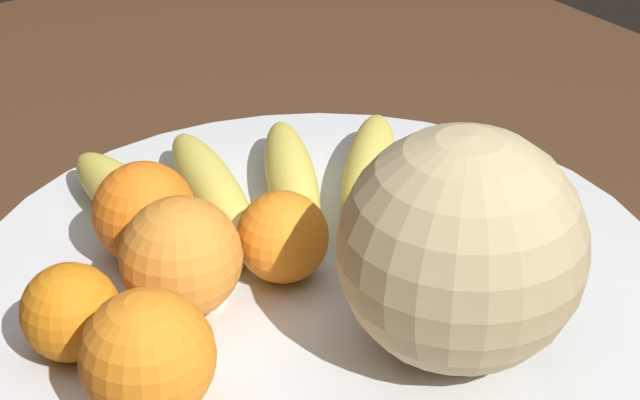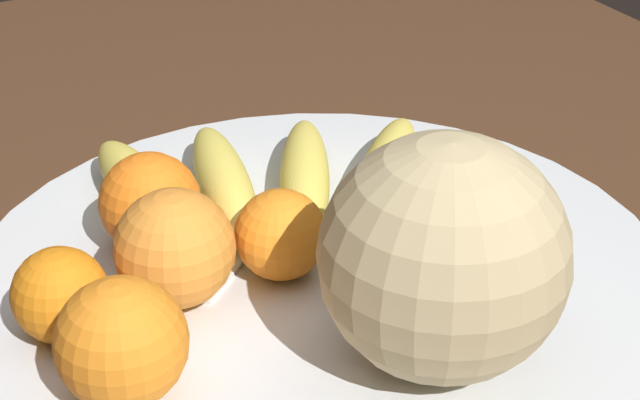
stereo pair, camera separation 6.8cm
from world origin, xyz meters
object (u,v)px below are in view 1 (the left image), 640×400
(orange_back_left, at_px, (181,257))
(orange_back_right, at_px, (283,237))
(melon, at_px, (462,249))
(orange_mid_center, at_px, (71,312))
(orange_front_left, at_px, (144,352))
(fruit_bowl, at_px, (320,275))
(produce_tag, at_px, (220,268))
(banana_bunch, at_px, (255,187))
(orange_front_right, at_px, (144,213))

(orange_back_left, height_order, orange_back_right, orange_back_left)
(melon, xyz_separation_m, orange_mid_center, (-0.12, -0.19, -0.04))
(orange_back_left, bearing_deg, orange_front_left, -40.01)
(fruit_bowl, relative_size, orange_back_right, 7.82)
(melon, height_order, orange_back_right, melon)
(orange_mid_center, xyz_separation_m, produce_tag, (-0.03, 0.11, -0.03))
(banana_bunch, bearing_deg, produce_tag, 151.06)
(banana_bunch, bearing_deg, fruit_bowl, -161.70)
(melon, distance_m, orange_mid_center, 0.23)
(fruit_bowl, xyz_separation_m, melon, (0.12, 0.02, 0.08))
(orange_front_left, distance_m, produce_tag, 0.14)
(orange_back_right, bearing_deg, banana_bunch, 160.81)
(orange_mid_center, height_order, produce_tag, orange_mid_center)
(orange_back_left, distance_m, produce_tag, 0.06)
(orange_front_left, xyz_separation_m, orange_back_right, (-0.07, 0.13, -0.01))
(produce_tag, bearing_deg, banana_bunch, -179.29)
(fruit_bowl, relative_size, orange_mid_center, 8.07)
(produce_tag, bearing_deg, orange_back_right, 95.34)
(orange_front_left, distance_m, orange_back_right, 0.14)
(fruit_bowl, distance_m, produce_tag, 0.07)
(melon, xyz_separation_m, produce_tag, (-0.15, -0.07, -0.07))
(fruit_bowl, relative_size, melon, 3.32)
(banana_bunch, bearing_deg, orange_front_left, 152.74)
(fruit_bowl, bearing_deg, orange_mid_center, -91.34)
(orange_back_left, relative_size, orange_back_right, 1.26)
(fruit_bowl, height_order, produce_tag, produce_tag)
(orange_back_right, bearing_deg, produce_tag, -133.86)
(banana_bunch, relative_size, orange_front_right, 3.75)
(fruit_bowl, xyz_separation_m, banana_bunch, (-0.08, 0.00, 0.03))
(banana_bunch, xyz_separation_m, orange_front_right, (0.01, -0.09, 0.01))
(orange_back_left, xyz_separation_m, produce_tag, (-0.03, 0.04, -0.04))
(orange_front_left, height_order, orange_back_left, orange_back_left)
(orange_front_right, xyz_separation_m, orange_back_left, (0.07, -0.01, 0.00))
(banana_bunch, xyz_separation_m, orange_back_right, (0.08, -0.03, 0.01))
(fruit_bowl, bearing_deg, orange_back_right, -96.93)
(banana_bunch, bearing_deg, melon, -156.63)
(orange_back_left, bearing_deg, fruit_bowl, 85.68)
(orange_front_left, height_order, orange_mid_center, orange_front_left)
(orange_mid_center, distance_m, orange_back_right, 0.14)
(melon, height_order, orange_front_right, melon)
(orange_mid_center, height_order, orange_back_right, orange_back_right)
(orange_back_right, distance_m, produce_tag, 0.05)
(fruit_bowl, bearing_deg, orange_front_left, -68.12)
(banana_bunch, xyz_separation_m, produce_tag, (0.05, -0.06, -0.02))
(banana_bunch, height_order, orange_front_left, orange_front_left)
(melon, height_order, produce_tag, melon)
(orange_front_left, height_order, produce_tag, orange_front_left)
(melon, relative_size, orange_front_left, 1.91)
(produce_tag, bearing_deg, fruit_bowl, 109.48)
(fruit_bowl, height_order, banana_bunch, banana_bunch)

